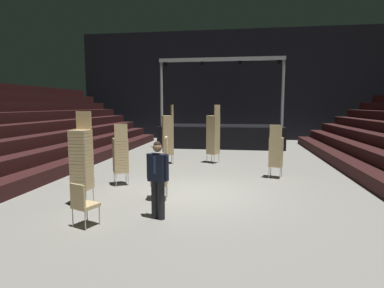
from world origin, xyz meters
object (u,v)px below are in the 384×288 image
Objects in this scene: man_with_tie at (158,175)px; loose_chair_near_man at (83,202)px; stage_riser at (221,135)px; chair_stack_mid_right at (160,168)px; chair_stack_mid_centre at (168,134)px; chair_stack_front_right at (81,159)px; chair_stack_mid_left at (121,154)px; chair_stack_front_left at (213,134)px; chair_stack_rear_left at (276,151)px.

man_with_tie is 1.66m from loose_chair_near_man.
stage_riser reaches higher than chair_stack_mid_right.
loose_chair_near_man is (-0.12, -7.38, -0.75)m from chair_stack_mid_centre.
chair_stack_front_right is 1.22× the size of chair_stack_mid_left.
chair_stack_front_left reaches higher than chair_stack_mid_left.
chair_stack_rear_left is at bearing -73.89° from stage_riser.
stage_riser reaches higher than chair_stack_mid_centre.
chair_stack_front_left is at bearing -76.73° from man_with_tie.
chair_stack_mid_centre is at bearing 49.73° from chair_stack_mid_left.
man_with_tie is 0.90× the size of chair_stack_mid_left.
man_with_tie is 2.31m from chair_stack_front_right.
chair_stack_mid_right is at bearing 84.54° from loose_chair_near_man.
chair_stack_front_left and chair_stack_mid_centre have the same top height.
chair_stack_rear_left is at bearing 71.16° from loose_chair_near_man.
chair_stack_rear_left is (2.40, -8.30, 0.24)m from stage_riser.
chair_stack_rear_left is (3.05, 4.55, -0.06)m from man_with_tie.
man_with_tie is 7.14m from chair_stack_front_left.
stage_riser is at bearing 102.83° from loose_chair_near_man.
chair_stack_rear_left is (2.42, -2.55, -0.34)m from chair_stack_front_left.
loose_chair_near_man is at bearing -115.72° from chair_stack_rear_left.
chair_stack_front_left is 1.36× the size of chair_stack_rear_left.
man_with_tie is 1.03× the size of chair_stack_mid_right.
chair_stack_mid_right is (-0.96, -5.66, -0.42)m from chair_stack_front_left.
chair_stack_mid_left is at bearing -36.68° from man_with_tie.
stage_riser is 3.09× the size of chair_stack_front_right.
stage_riser is 6.51m from chair_stack_mid_centre.
chair_stack_mid_left is at bearing -146.03° from chair_stack_rear_left.
chair_stack_mid_left is 0.77× the size of chair_stack_mid_centre.
stage_riser reaches higher than chair_stack_mid_left.
chair_stack_mid_left reaches higher than chair_stack_rear_left.
chair_stack_mid_centre is (0.65, 3.87, 0.29)m from chair_stack_mid_left.
stage_riser is at bearing -101.33° from chair_stack_front_right.
chair_stack_front_right is 2.09m from chair_stack_mid_left.
loose_chair_near_man is (-2.08, -13.56, -0.17)m from stage_riser.
chair_stack_mid_right is (-0.33, 1.45, -0.14)m from man_with_tie.
chair_stack_front_left is (0.63, 7.10, 0.28)m from man_with_tie.
chair_stack_mid_left is (0.23, 2.07, -0.21)m from chair_stack_front_right.
stage_riser reaches higher than man_with_tie.
chair_stack_mid_left is 2.12m from chair_stack_mid_right.
stage_riser is 3.76× the size of chair_stack_mid_left.
chair_stack_front_right is at bearing 149.74° from chair_stack_mid_centre.
chair_stack_front_right is at bearing -103.16° from stage_riser.
chair_stack_front_right is at bearing -126.89° from chair_stack_mid_left.
chair_stack_rear_left is 1.99× the size of loose_chair_near_man.
chair_stack_mid_right is at bearing -58.87° from man_with_tie.
chair_stack_front_left is at bearing -112.00° from chair_stack_front_right.
chair_stack_front_left is at bearing -18.67° from chair_stack_mid_right.
man_with_tie is at bearing -157.27° from chair_stack_front_left.
chair_stack_mid_centre is at bearing 1.54° from chair_stack_mid_right.
chair_stack_mid_right is 0.67× the size of chair_stack_mid_centre.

